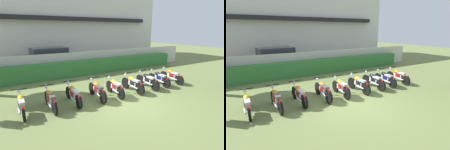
# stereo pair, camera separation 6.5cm
# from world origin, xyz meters

# --- Properties ---
(ground) EXTENTS (60.00, 60.00, 0.00)m
(ground) POSITION_xyz_m (0.00, 0.00, 0.00)
(ground) COLOR olive
(building) EXTENTS (22.91, 6.50, 8.06)m
(building) POSITION_xyz_m (0.00, 14.06, 4.03)
(building) COLOR silver
(building) RESTS_ON ground
(compound_wall) EXTENTS (21.76, 0.30, 1.62)m
(compound_wall) POSITION_xyz_m (0.00, 6.76, 0.81)
(compound_wall) COLOR beige
(compound_wall) RESTS_ON ground
(hedge_row) EXTENTS (17.41, 0.70, 1.09)m
(hedge_row) POSITION_xyz_m (0.00, 6.06, 0.55)
(hedge_row) COLOR #337033
(hedge_row) RESTS_ON ground
(parked_car) EXTENTS (4.66, 2.44, 1.89)m
(parked_car) POSITION_xyz_m (-1.40, 8.91, 0.94)
(parked_car) COLOR black
(parked_car) RESTS_ON ground
(motorcycle_in_row_0) EXTENTS (0.60, 1.81, 0.94)m
(motorcycle_in_row_0) POSITION_xyz_m (-4.31, 1.28, 0.44)
(motorcycle_in_row_0) COLOR black
(motorcycle_in_row_0) RESTS_ON ground
(motorcycle_in_row_1) EXTENTS (0.60, 1.88, 0.96)m
(motorcycle_in_row_1) POSITION_xyz_m (-3.22, 1.22, 0.45)
(motorcycle_in_row_1) COLOR black
(motorcycle_in_row_1) RESTS_ON ground
(motorcycle_in_row_2) EXTENTS (0.60, 1.95, 0.96)m
(motorcycle_in_row_2) POSITION_xyz_m (-2.19, 1.32, 0.45)
(motorcycle_in_row_2) COLOR black
(motorcycle_in_row_2) RESTS_ON ground
(motorcycle_in_row_3) EXTENTS (0.60, 1.98, 0.98)m
(motorcycle_in_row_3) POSITION_xyz_m (-1.02, 1.28, 0.46)
(motorcycle_in_row_3) COLOR black
(motorcycle_in_row_3) RESTS_ON ground
(motorcycle_in_row_4) EXTENTS (0.60, 1.83, 0.97)m
(motorcycle_in_row_4) POSITION_xyz_m (-0.05, 1.21, 0.45)
(motorcycle_in_row_4) COLOR black
(motorcycle_in_row_4) RESTS_ON ground
(motorcycle_in_row_5) EXTENTS (0.60, 1.91, 0.98)m
(motorcycle_in_row_5) POSITION_xyz_m (1.09, 1.23, 0.46)
(motorcycle_in_row_5) COLOR black
(motorcycle_in_row_5) RESTS_ON ground
(motorcycle_in_row_6) EXTENTS (0.60, 1.96, 0.98)m
(motorcycle_in_row_6) POSITION_xyz_m (2.20, 1.30, 0.46)
(motorcycle_in_row_6) COLOR black
(motorcycle_in_row_6) RESTS_ON ground
(motorcycle_in_row_7) EXTENTS (0.60, 1.89, 0.96)m
(motorcycle_in_row_7) POSITION_xyz_m (3.15, 1.34, 0.45)
(motorcycle_in_row_7) COLOR black
(motorcycle_in_row_7) RESTS_ON ground
(motorcycle_in_row_8) EXTENTS (0.60, 1.92, 0.95)m
(motorcycle_in_row_8) POSITION_xyz_m (4.27, 1.36, 0.45)
(motorcycle_in_row_8) COLOR black
(motorcycle_in_row_8) RESTS_ON ground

